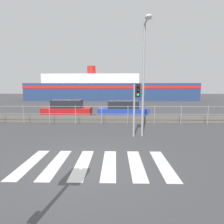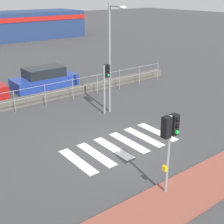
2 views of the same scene
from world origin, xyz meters
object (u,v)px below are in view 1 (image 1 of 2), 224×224
at_px(traffic_light_far, 136,98).
at_px(ferry_boat, 107,89).
at_px(streetlamp, 144,66).
at_px(parked_car_red, 68,109).
at_px(parked_car_blue, 123,110).

height_order(traffic_light_far, ferry_boat, ferry_boat).
xyz_separation_m(streetlamp, ferry_boat, (-3.28, 30.17, -1.25)).
height_order(streetlamp, parked_car_red, streetlamp).
relative_size(streetlamp, ferry_boat, 0.16).
height_order(traffic_light_far, parked_car_blue, traffic_light_far).
bearing_deg(traffic_light_far, ferry_boat, 95.56).
relative_size(parked_car_red, parked_car_blue, 0.96).
distance_m(streetlamp, ferry_boat, 30.38).
distance_m(traffic_light_far, parked_car_red, 8.66).
distance_m(ferry_boat, parked_car_red, 23.64).
bearing_deg(traffic_light_far, streetlamp, -18.87).
distance_m(parked_car_red, parked_car_blue, 5.01).
xyz_separation_m(streetlamp, parked_car_blue, (-0.76, 6.73, -3.02)).
bearing_deg(parked_car_red, traffic_light_far, -50.65).
xyz_separation_m(ferry_boat, parked_car_blue, (2.52, -23.45, -1.77)).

